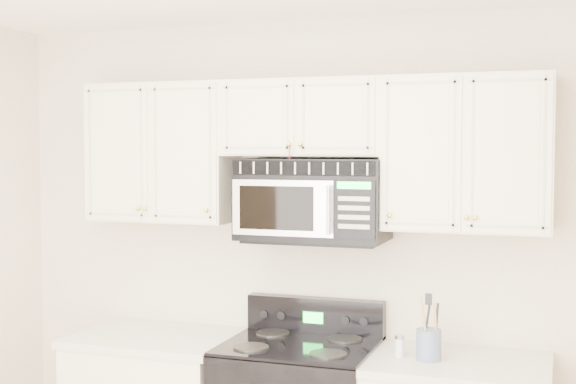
% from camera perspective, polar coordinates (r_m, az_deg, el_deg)
% --- Properties ---
extents(room, '(3.51, 3.51, 2.61)m').
position_cam_1_polar(room, '(2.75, -9.02, -10.02)').
color(room, '#9D694C').
rests_on(room, ground).
extents(upper_cabinets, '(2.44, 0.37, 0.75)m').
position_cam_1_polar(upper_cabinets, '(4.14, 1.29, 3.33)').
color(upper_cabinets, beige).
rests_on(upper_cabinets, ground).
extents(microwave, '(0.75, 0.43, 0.42)m').
position_cam_1_polar(microwave, '(4.11, 1.80, -0.51)').
color(microwave, black).
rests_on(microwave, ground).
extents(utensil_crock, '(0.12, 0.12, 0.31)m').
position_cam_1_polar(utensil_crock, '(3.90, 9.99, -10.57)').
color(utensil_crock, slate).
rests_on(utensil_crock, base_cabinet_right).
extents(shaker_salt, '(0.04, 0.04, 0.10)m').
position_cam_1_polar(shaker_salt, '(3.98, 7.91, -10.70)').
color(shaker_salt, silver).
rests_on(shaker_salt, base_cabinet_right).
extents(shaker_pepper, '(0.05, 0.05, 0.11)m').
position_cam_1_polar(shaker_pepper, '(3.94, 7.94, -10.79)').
color(shaker_pepper, silver).
rests_on(shaker_pepper, base_cabinet_right).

